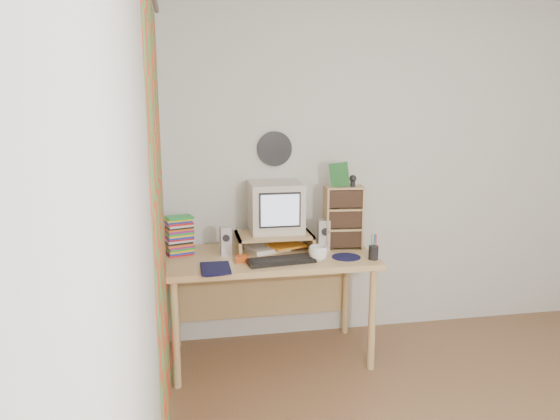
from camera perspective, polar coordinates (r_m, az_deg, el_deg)
name	(u,v)px	position (r m, az deg, el deg)	size (l,w,h in m)	color
back_wall	(395,170)	(4.22, 11.95, 4.10)	(3.50, 3.50, 0.00)	silver
left_wall	(145,242)	(2.20, -13.93, -3.31)	(3.50, 3.50, 0.00)	silver
curtain	(160,236)	(2.68, -12.42, -2.65)	(2.20, 2.20, 0.00)	red
wall_disc	(275,149)	(3.92, -0.56, 6.41)	(0.25, 0.25, 0.02)	black
desk	(268,271)	(3.80, -1.27, -6.36)	(1.40, 0.70, 0.75)	tan
monitor_riser	(274,237)	(3.78, -0.63, -2.85)	(0.52, 0.30, 0.12)	tan
crt_monitor	(276,208)	(3.78, -0.37, 0.25)	(0.36, 0.36, 0.34)	beige
speaker_left	(226,241)	(3.70, -5.70, -3.22)	(0.07, 0.07, 0.19)	#B1B0B5
speaker_right	(324,235)	(3.81, 4.59, -2.59)	(0.08, 0.08, 0.21)	#B1B0B5
keyboard	(281,261)	(3.53, 0.13, -5.31)	(0.44, 0.15, 0.03)	black
dvd_stack	(179,237)	(3.74, -10.48, -2.82)	(0.17, 0.12, 0.24)	brown
cd_rack	(344,217)	(3.83, 6.67, -0.77)	(0.26, 0.14, 0.44)	tan
mug	(318,253)	(3.57, 4.01, -4.55)	(0.12, 0.12, 0.10)	white
diary	(201,268)	(3.40, -8.30, -5.98)	(0.22, 0.17, 0.04)	black
mousepad	(346,257)	(3.67, 6.93, -4.90)	(0.19, 0.19, 0.00)	#0F1134
pen_cup	(373,250)	(3.63, 9.74, -4.13)	(0.06, 0.06, 0.13)	black
papers	(275,247)	(3.81, -0.57, -3.94)	(0.27, 0.20, 0.04)	white
red_box	(242,259)	(3.55, -3.99, -5.10)	(0.08, 0.05, 0.04)	#CC4915
game_box	(339,175)	(3.76, 6.22, 3.68)	(0.13, 0.03, 0.16)	#195A20
webcam	(353,181)	(3.78, 7.62, 3.05)	(0.05, 0.05, 0.08)	black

